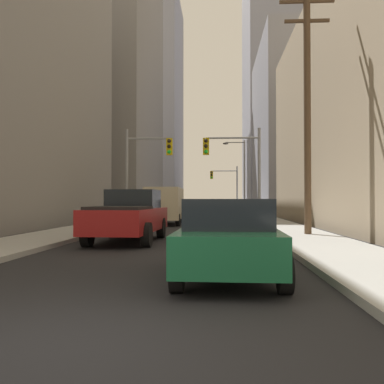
# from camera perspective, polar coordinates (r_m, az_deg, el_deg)

# --- Properties ---
(ground_plane) EXTENTS (400.00, 400.00, 0.00)m
(ground_plane) POSITION_cam_1_polar(r_m,az_deg,el_deg) (4.70, -17.32, -19.63)
(ground_plane) COLOR black
(sidewalk_left) EXTENTS (2.72, 160.00, 0.15)m
(sidewalk_left) POSITION_cam_1_polar(r_m,az_deg,el_deg) (54.58, -3.40, -2.62)
(sidewalk_left) COLOR #9E9E99
(sidewalk_left) RESTS_ON ground
(sidewalk_right) EXTENTS (2.72, 160.00, 0.15)m
(sidewalk_right) POSITION_cam_1_polar(r_m,az_deg,el_deg) (54.29, 6.98, -2.62)
(sidewalk_right) COLOR #9E9E99
(sidewalk_right) RESTS_ON ground
(pickup_truck_red) EXTENTS (2.20, 5.47, 1.90)m
(pickup_truck_red) POSITION_cam_1_polar(r_m,az_deg,el_deg) (15.59, -8.45, -3.19)
(pickup_truck_red) COLOR maroon
(pickup_truck_red) RESTS_ON ground
(cargo_van_beige) EXTENTS (2.16, 5.26, 2.26)m
(cargo_van_beige) POSITION_cam_1_polar(r_m,az_deg,el_deg) (26.35, -3.63, -1.58)
(cargo_van_beige) COLOR #C6B793
(cargo_van_beige) RESTS_ON ground
(sedan_green) EXTENTS (1.95, 4.24, 1.52)m
(sedan_green) POSITION_cam_1_polar(r_m,az_deg,el_deg) (8.21, 4.90, -6.19)
(sedan_green) COLOR #195938
(sedan_green) RESTS_ON ground
(sedan_silver) EXTENTS (1.95, 4.22, 1.52)m
(sedan_silver) POSITION_cam_1_polar(r_m,az_deg,el_deg) (16.68, 3.69, -3.62)
(sedan_silver) COLOR #B7BABF
(sedan_silver) RESTS_ON ground
(sedan_white) EXTENTS (1.95, 4.24, 1.52)m
(sedan_white) POSITION_cam_1_polar(r_m,az_deg,el_deg) (31.97, 3.64, -2.43)
(sedan_white) COLOR white
(sedan_white) RESTS_ON ground
(traffic_signal_near_left) EXTENTS (3.00, 0.44, 6.00)m
(traffic_signal_near_left) POSITION_cam_1_polar(r_m,az_deg,el_deg) (26.98, -6.17, 4.21)
(traffic_signal_near_left) COLOR gray
(traffic_signal_near_left) RESTS_ON ground
(traffic_signal_near_right) EXTENTS (3.58, 0.44, 6.00)m
(traffic_signal_near_right) POSITION_cam_1_polar(r_m,az_deg,el_deg) (26.62, 5.75, 4.34)
(traffic_signal_near_right) COLOR gray
(traffic_signal_near_right) RESTS_ON ground
(traffic_signal_far_right) EXTENTS (3.64, 0.44, 6.00)m
(traffic_signal_far_right) POSITION_cam_1_polar(r_m,az_deg,el_deg) (56.29, 4.50, 1.46)
(traffic_signal_far_right) COLOR gray
(traffic_signal_far_right) RESTS_ON ground
(utility_pole_right) EXTENTS (2.20, 0.28, 10.17)m
(utility_pole_right) POSITION_cam_1_polar(r_m,az_deg,el_deg) (18.09, 15.21, 11.25)
(utility_pole_right) COLOR brown
(utility_pole_right) RESTS_ON ground
(street_lamp_right) EXTENTS (2.23, 0.32, 7.50)m
(street_lamp_right) POSITION_cam_1_polar(r_m,az_deg,el_deg) (42.72, 6.59, 2.93)
(street_lamp_right) COLOR gray
(street_lamp_right) RESTS_ON ground
(building_left_mid_office) EXTENTS (24.39, 20.66, 32.11)m
(building_left_mid_office) POSITION_cam_1_polar(r_m,az_deg,el_deg) (58.07, -17.68, 13.44)
(building_left_mid_office) COLOR gray
(building_left_mid_office) RESTS_ON ground
(building_left_far_tower) EXTENTS (23.33, 22.40, 47.31)m
(building_left_far_tower) POSITION_cam_1_polar(r_m,az_deg,el_deg) (99.71, -8.53, 11.72)
(building_left_far_tower) COLOR #93939E
(building_left_far_tower) RESTS_ON ground
(building_right_mid_block) EXTENTS (25.94, 21.19, 21.52)m
(building_right_mid_block) POSITION_cam_1_polar(r_m,az_deg,el_deg) (59.75, 21.54, 7.86)
(building_right_mid_block) COLOR #93939E
(building_right_mid_block) RESTS_ON ground
(building_right_far_highrise) EXTENTS (25.28, 25.73, 74.09)m
(building_right_far_highrise) POSITION_cam_1_polar(r_m,az_deg,el_deg) (99.07, 14.98, 19.93)
(building_right_far_highrise) COLOR #93939E
(building_right_far_highrise) RESTS_ON ground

